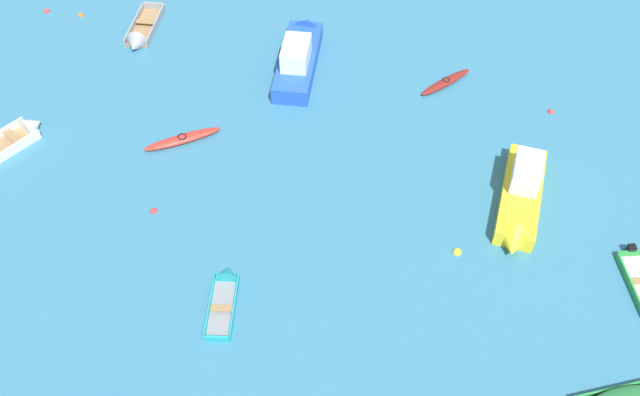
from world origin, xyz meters
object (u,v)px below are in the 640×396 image
at_px(rowboat_turquoise_center, 225,287).
at_px(mooring_buoy_central, 47,11).
at_px(motor_launch_yellow_back_row_center, 521,199).
at_px(mooring_buoy_trailing, 551,112).
at_px(mooring_buoy_midfield, 154,211).
at_px(rowboat_white_far_right, 17,136).
at_px(motor_launch_blue_near_right, 299,53).
at_px(mooring_buoy_between_boats_left, 457,252).
at_px(mooring_buoy_near_foreground, 81,15).
at_px(rowboat_grey_outer_left, 140,37).
at_px(kayak_maroon_distant_center, 446,82).
at_px(kayak_red_outer_right, 183,139).

bearing_deg(rowboat_turquoise_center, mooring_buoy_central, 136.46).
xyz_separation_m(motor_launch_yellow_back_row_center, mooring_buoy_trailing, (1.17, 6.52, -0.61)).
distance_m(mooring_buoy_midfield, mooring_buoy_trailing, 19.23).
relative_size(rowboat_white_far_right, mooring_buoy_central, 13.42).
relative_size(motor_launch_blue_near_right, mooring_buoy_between_boats_left, 17.99).
height_order(motor_launch_blue_near_right, motor_launch_yellow_back_row_center, motor_launch_blue_near_right).
bearing_deg(mooring_buoy_trailing, mooring_buoy_between_boats_left, -109.68).
xyz_separation_m(motor_launch_blue_near_right, mooring_buoy_near_foreground, (-13.00, 1.12, -0.64)).
distance_m(rowboat_grey_outer_left, mooring_buoy_near_foreground, 4.36).
bearing_deg(mooring_buoy_between_boats_left, mooring_buoy_trailing, 70.32).
bearing_deg(mooring_buoy_midfield, mooring_buoy_between_boats_left, 4.42).
height_order(rowboat_white_far_right, mooring_buoy_between_boats_left, rowboat_white_far_right).
bearing_deg(mooring_buoy_near_foreground, rowboat_white_far_right, -79.51).
distance_m(rowboat_turquoise_center, rowboat_white_far_right, 13.24).
distance_m(kayak_maroon_distant_center, rowboat_grey_outer_left, 16.39).
xyz_separation_m(mooring_buoy_central, mooring_buoy_near_foreground, (2.02, 0.12, 0.00)).
relative_size(mooring_buoy_trailing, mooring_buoy_near_foreground, 1.00).
height_order(mooring_buoy_central, mooring_buoy_near_foreground, mooring_buoy_central).
distance_m(rowboat_grey_outer_left, mooring_buoy_trailing, 21.60).
relative_size(kayak_red_outer_right, mooring_buoy_midfield, 10.97).
xyz_separation_m(motor_launch_blue_near_right, mooring_buoy_midfield, (-3.37, -11.15, -0.64)).
distance_m(mooring_buoy_between_boats_left, mooring_buoy_central, 26.81).
height_order(kayak_red_outer_right, kayak_maroon_distant_center, kayak_red_outer_right).
bearing_deg(mooring_buoy_midfield, mooring_buoy_near_foreground, 128.13).
bearing_deg(rowboat_grey_outer_left, mooring_buoy_between_boats_left, -28.83).
height_order(motor_launch_yellow_back_row_center, rowboat_white_far_right, motor_launch_yellow_back_row_center).
height_order(motor_launch_blue_near_right, kayak_maroon_distant_center, motor_launch_blue_near_right).
relative_size(kayak_maroon_distant_center, rowboat_white_far_right, 0.66).
distance_m(rowboat_white_far_right, mooring_buoy_trailing, 25.24).
bearing_deg(mooring_buoy_near_foreground, mooring_buoy_central, -176.50).
distance_m(mooring_buoy_midfield, mooring_buoy_central, 16.83).
xyz_separation_m(rowboat_turquoise_center, rowboat_white_far_right, (-12.06, 5.45, 0.08)).
xyz_separation_m(kayak_red_outer_right, mooring_buoy_trailing, (16.48, 6.23, -0.17)).
bearing_deg(mooring_buoy_between_boats_left, mooring_buoy_near_foreground, 153.22).
height_order(motor_launch_blue_near_right, rowboat_turquoise_center, motor_launch_blue_near_right).
relative_size(mooring_buoy_midfield, mooring_buoy_between_boats_left, 0.80).
distance_m(motor_launch_blue_near_right, mooring_buoy_trailing, 12.79).
height_order(rowboat_grey_outer_left, mooring_buoy_midfield, rowboat_grey_outer_left).
height_order(kayak_maroon_distant_center, rowboat_white_far_right, rowboat_white_far_right).
xyz_separation_m(mooring_buoy_between_boats_left, mooring_buoy_near_foreground, (-22.35, 11.28, 0.00)).
height_order(rowboat_turquoise_center, mooring_buoy_near_foreground, rowboat_turquoise_center).
height_order(motor_launch_blue_near_right, mooring_buoy_midfield, motor_launch_blue_near_right).
distance_m(motor_launch_blue_near_right, mooring_buoy_between_boats_left, 13.83).
bearing_deg(mooring_buoy_midfield, motor_launch_blue_near_right, 73.17).
distance_m(motor_launch_blue_near_right, kayak_maroon_distant_center, 7.57).
distance_m(motor_launch_blue_near_right, rowboat_white_far_right, 14.16).
bearing_deg(rowboat_white_far_right, rowboat_turquoise_center, -24.32).
bearing_deg(motor_launch_blue_near_right, mooring_buoy_trailing, -2.99).
bearing_deg(mooring_buoy_between_boats_left, kayak_maroon_distant_center, 99.90).
bearing_deg(motor_launch_blue_near_right, rowboat_grey_outer_left, -179.02).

